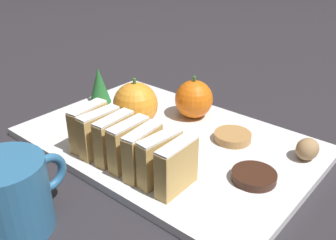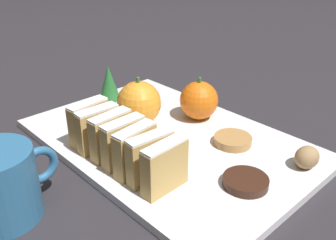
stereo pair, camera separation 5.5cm
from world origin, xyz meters
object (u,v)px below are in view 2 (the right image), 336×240
Objects in this scene: walnut at (307,157)px; chocolate_cookie at (245,182)px; orange_far at (199,100)px; orange_near at (141,102)px.

walnut is 0.64× the size of chocolate_cookie.
orange_near is at bearing 146.75° from orange_far.
orange_near is at bearing 106.63° from walnut.
walnut is (-0.01, -0.20, -0.02)m from orange_far.
orange_far is at bearing -33.25° from orange_near.
orange_far is 1.97× the size of walnut.
orange_near is 0.22m from chocolate_cookie.
chocolate_cookie is at bearing -120.05° from orange_far.
orange_near reaches higher than chocolate_cookie.
orange_near is at bearing 85.62° from chocolate_cookie.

